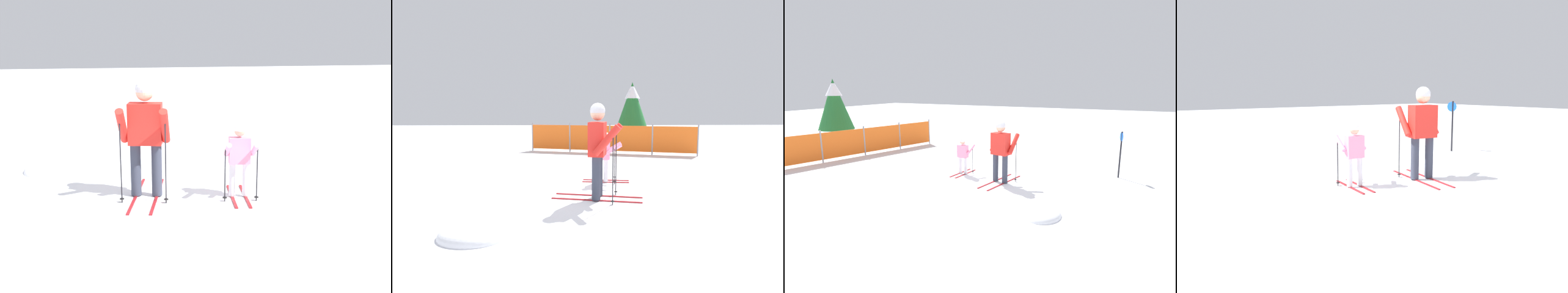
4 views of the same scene
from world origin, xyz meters
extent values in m
plane|color=white|center=(0.00, 0.00, 0.00)|extent=(60.00, 60.00, 0.00)
cube|color=maroon|center=(0.21, -0.06, 0.01)|extent=(1.70, 0.40, 0.02)
cube|color=maroon|center=(0.14, -0.38, 0.01)|extent=(1.70, 0.40, 0.02)
cylinder|color=#333847|center=(0.21, -0.06, 0.43)|extent=(0.16, 0.16, 0.82)
cylinder|color=#333847|center=(0.14, -0.38, 0.43)|extent=(0.16, 0.16, 0.82)
cube|color=red|center=(0.17, -0.22, 1.16)|extent=(0.39, 0.56, 0.64)
cylinder|color=red|center=(0.44, 0.05, 1.16)|extent=(0.53, 0.23, 0.59)
cylinder|color=red|center=(0.31, -0.57, 1.16)|extent=(0.53, 0.23, 0.59)
sphere|color=#D8AD8C|center=(0.17, -0.22, 1.64)|extent=(0.27, 0.27, 0.27)
sphere|color=silver|center=(0.17, -0.22, 1.69)|extent=(0.29, 0.29, 0.29)
cylinder|color=black|center=(0.56, 0.04, 0.64)|extent=(0.02, 0.02, 1.27)
cylinder|color=black|center=(0.56, 0.04, 0.06)|extent=(0.07, 0.07, 0.01)
cylinder|color=black|center=(0.43, -0.61, 0.64)|extent=(0.02, 0.02, 1.27)
cylinder|color=black|center=(0.43, -0.61, 0.06)|extent=(0.07, 0.07, 0.01)
cube|color=maroon|center=(0.47, 1.30, 0.01)|extent=(1.10, 0.17, 0.02)
cube|color=maroon|center=(0.45, 1.09, 0.01)|extent=(1.10, 0.17, 0.02)
cylinder|color=silver|center=(0.47, 1.30, 0.28)|extent=(0.10, 0.10, 0.52)
cylinder|color=silver|center=(0.45, 1.09, 0.28)|extent=(0.10, 0.10, 0.52)
cube|color=pink|center=(0.46, 1.19, 0.75)|extent=(0.22, 0.35, 0.41)
cylinder|color=pink|center=(0.66, 1.37, 0.80)|extent=(0.41, 0.13, 0.29)
cylinder|color=pink|center=(0.61, 0.97, 0.80)|extent=(0.41, 0.13, 0.29)
sphere|color=#D8AD8C|center=(0.46, 1.19, 1.05)|extent=(0.17, 0.17, 0.17)
sphere|color=white|center=(0.46, 1.19, 1.08)|extent=(0.18, 0.18, 0.18)
cylinder|color=black|center=(0.70, 1.41, 0.41)|extent=(0.02, 0.02, 0.81)
cylinder|color=black|center=(0.70, 1.41, 0.06)|extent=(0.07, 0.07, 0.01)
cylinder|color=black|center=(0.64, 0.93, 0.41)|extent=(0.02, 0.02, 0.81)
cylinder|color=black|center=(0.64, 0.93, 0.06)|extent=(0.07, 0.07, 0.01)
ellipsoid|color=white|center=(-1.58, -1.93, 0.00)|extent=(1.00, 0.85, 0.40)
camera|label=1|loc=(7.53, -0.73, 2.49)|focal=45.00mm
camera|label=2|loc=(-0.18, -5.93, 1.68)|focal=28.00mm
camera|label=3|loc=(-7.82, -3.47, 2.82)|focal=28.00mm
camera|label=4|loc=(-5.21, 4.98, 1.78)|focal=35.00mm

